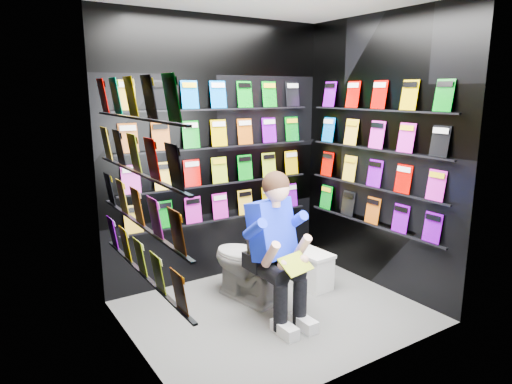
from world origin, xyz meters
TOP-DOWN VIEW (x-y plane):
  - floor at (0.00, 0.00)m, footprint 2.40×2.40m
  - wall_back at (0.00, 1.00)m, footprint 2.40×0.04m
  - wall_front at (0.00, -1.00)m, footprint 2.40×0.04m
  - wall_left at (-1.20, 0.00)m, footprint 0.04×2.00m
  - wall_right at (1.20, 0.00)m, footprint 0.04×2.00m
  - comics_back at (0.00, 0.97)m, footprint 2.10×0.06m
  - comics_left at (-1.17, 0.00)m, footprint 0.06×1.70m
  - comics_right at (1.17, 0.00)m, footprint 0.06×1.70m
  - toilet at (-0.06, 0.36)m, footprint 0.56×0.82m
  - longbox at (0.61, 0.26)m, footprint 0.26×0.45m
  - longbox_lid at (0.61, 0.26)m, footprint 0.29×0.47m
  - reader at (-0.06, -0.02)m, footprint 0.64×0.82m
  - held_comic at (-0.06, -0.37)m, footprint 0.30×0.21m

SIDE VIEW (x-z plane):
  - floor at x=0.00m, z-range 0.00..0.00m
  - longbox at x=0.61m, z-range 0.00..0.33m
  - longbox_lid at x=0.61m, z-range 0.33..0.36m
  - toilet at x=-0.06m, z-range 0.00..0.73m
  - held_comic at x=-0.06m, z-range 0.52..0.64m
  - reader at x=-0.06m, z-range 0.08..1.44m
  - wall_back at x=0.00m, z-range 0.00..2.60m
  - wall_front at x=0.00m, z-range 0.00..2.60m
  - wall_left at x=-1.20m, z-range 0.00..2.60m
  - wall_right at x=1.20m, z-range 0.00..2.60m
  - comics_back at x=0.00m, z-range 0.62..1.99m
  - comics_left at x=-1.17m, z-range 0.62..1.99m
  - comics_right at x=1.17m, z-range 0.62..1.99m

